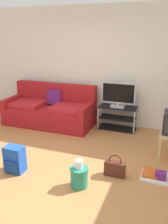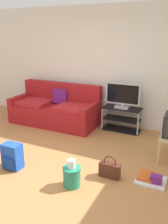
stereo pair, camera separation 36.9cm
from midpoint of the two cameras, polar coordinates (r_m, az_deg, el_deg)
name	(u,v)px [view 1 (the left image)]	position (r m, az deg, el deg)	size (l,w,h in m)	color
ground_plane	(51,171)	(4.00, -10.45, -13.71)	(9.00, 9.80, 0.02)	#B27542
wall_back	(98,67)	(5.68, 1.57, 10.71)	(9.00, 0.10, 2.70)	silver
couch	(50,110)	(5.83, -9.82, 0.40)	(2.09, 0.92, 0.93)	maroon
tv_stand	(117,118)	(5.47, 6.05, -1.41)	(0.84, 0.39, 0.53)	black
flat_tv	(118,95)	(5.29, 6.17, 3.98)	(0.75, 0.22, 0.55)	#B2B2B7
backpack	(15,159)	(4.03, -18.72, -10.64)	(0.30, 0.27, 0.42)	blue
handbag	(115,168)	(3.76, 4.49, -13.22)	(0.32, 0.12, 0.36)	#4C2319
cleaning_bucket	(79,176)	(3.51, -4.27, -14.87)	(0.26, 0.26, 0.41)	#238466
floor_tray	(155,175)	(3.85, 13.84, -14.46)	(0.42, 0.36, 0.14)	silver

